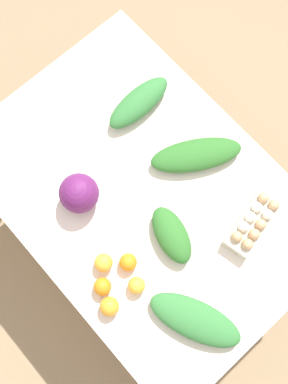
{
  "coord_description": "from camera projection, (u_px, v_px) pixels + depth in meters",
  "views": [
    {
      "loc": [
        0.31,
        -0.28,
        2.47
      ],
      "look_at": [
        0.0,
        0.0,
        0.76
      ],
      "focal_mm": 40.0,
      "sensor_mm": 36.0,
      "label": 1
    }
  ],
  "objects": [
    {
      "name": "greens_bunch_scallion",
      "position": [
        139.0,
        103.0,
        1.83
      ],
      "size": [
        0.13,
        0.33,
        0.08
      ],
      "primitive_type": "ellipsoid",
      "rotation": [
        0.0,
        0.0,
        1.6
      ],
      "color": "#337538",
      "rests_on": "dining_table"
    },
    {
      "name": "orange_0",
      "position": [
        109.0,
        307.0,
        1.63
      ],
      "size": [
        0.08,
        0.08,
        0.08
      ],
      "primitive_type": "sphere",
      "color": "orange",
      "rests_on": "dining_table"
    },
    {
      "name": "orange_2",
      "position": [
        102.0,
        287.0,
        1.65
      ],
      "size": [
        0.07,
        0.07,
        0.07
      ],
      "primitive_type": "sphere",
      "color": "orange",
      "rests_on": "dining_table"
    },
    {
      "name": "ground_plane",
      "position": [
        144.0,
        223.0,
        2.49
      ],
      "size": [
        8.0,
        8.0,
        0.0
      ],
      "primitive_type": "plane",
      "color": "#937A5B"
    },
    {
      "name": "dining_table",
      "position": [
        144.0,
        198.0,
        1.86
      ],
      "size": [
        1.45,
        1.02,
        0.74
      ],
      "color": "silver",
      "rests_on": "ground_plane"
    },
    {
      "name": "greens_bunch_kale",
      "position": [
        195.0,
        320.0,
        1.62
      ],
      "size": [
        0.4,
        0.28,
        0.07
      ],
      "primitive_type": "ellipsoid",
      "rotation": [
        0.0,
        0.0,
        0.42
      ],
      "color": "#337538",
      "rests_on": "dining_table"
    },
    {
      "name": "egg_carton",
      "position": [
        254.0,
        222.0,
        1.71
      ],
      "size": [
        0.17,
        0.3,
        0.09
      ],
      "rotation": [
        0.0,
        0.0,
        1.78
      ],
      "color": "beige",
      "rests_on": "dining_table"
    },
    {
      "name": "greens_bunch_dandelion",
      "position": [
        172.0,
        235.0,
        1.69
      ],
      "size": [
        0.27,
        0.18,
        0.09
      ],
      "primitive_type": "ellipsoid",
      "rotation": [
        0.0,
        0.0,
        6.01
      ],
      "color": "#2D6B28",
      "rests_on": "dining_table"
    },
    {
      "name": "cabbage_purple",
      "position": [
        79.0,
        193.0,
        1.7
      ],
      "size": [
        0.16,
        0.16,
        0.16
      ],
      "primitive_type": "sphere",
      "color": "#601E5B",
      "rests_on": "dining_table"
    },
    {
      "name": "orange_3",
      "position": [
        137.0,
        286.0,
        1.66
      ],
      "size": [
        0.07,
        0.07,
        0.07
      ],
      "primitive_type": "sphere",
      "color": "#F9A833",
      "rests_on": "dining_table"
    },
    {
      "name": "orange_1",
      "position": [
        128.0,
        262.0,
        1.68
      ],
      "size": [
        0.07,
        0.07,
        0.07
      ],
      "primitive_type": "sphere",
      "color": "orange",
      "rests_on": "dining_table"
    },
    {
      "name": "greens_bunch_beet_tops",
      "position": [
        196.0,
        155.0,
        1.78
      ],
      "size": [
        0.32,
        0.4,
        0.08
      ],
      "primitive_type": "ellipsoid",
      "rotation": [
        0.0,
        0.0,
        1.03
      ],
      "color": "#2D6B28",
      "rests_on": "dining_table"
    },
    {
      "name": "orange_4",
      "position": [
        103.0,
        263.0,
        1.67
      ],
      "size": [
        0.07,
        0.07,
        0.07
      ],
      "primitive_type": "sphere",
      "color": "#F9A833",
      "rests_on": "dining_table"
    }
  ]
}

